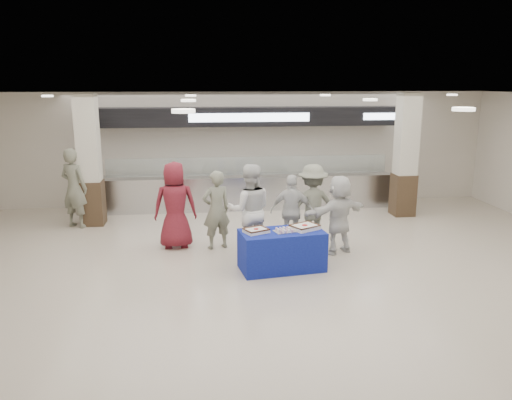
{
  "coord_description": "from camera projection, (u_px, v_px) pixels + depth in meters",
  "views": [
    {
      "loc": [
        -1.36,
        -8.17,
        3.45
      ],
      "look_at": [
        -0.23,
        1.6,
        1.13
      ],
      "focal_mm": 35.0,
      "sensor_mm": 36.0,
      "label": 1
    }
  ],
  "objects": [
    {
      "name": "display_table",
      "position": [
        282.0,
        250.0,
        9.37
      ],
      "size": [
        1.64,
        0.99,
        0.75
      ],
      "primitive_type": "cube",
      "rotation": [
        0.0,
        0.0,
        0.14
      ],
      "color": "navy",
      "rests_on": "ground"
    },
    {
      "name": "serving_line",
      "position": [
        249.0,
        167.0,
        13.79
      ],
      "size": [
        8.7,
        0.85,
        2.8
      ],
      "color": "silver",
      "rests_on": "ground"
    },
    {
      "name": "column_left",
      "position": [
        90.0,
        164.0,
        12.11
      ],
      "size": [
        0.55,
        0.55,
        3.2
      ],
      "color": "#352618",
      "rests_on": "ground"
    },
    {
      "name": "civilian_maroon",
      "position": [
        175.0,
        205.0,
        10.52
      ],
      "size": [
        0.93,
        0.63,
        1.85
      ],
      "primitive_type": "imported",
      "rotation": [
        0.0,
        0.0,
        3.18
      ],
      "color": "maroon",
      "rests_on": "ground"
    },
    {
      "name": "civilian_white",
      "position": [
        339.0,
        214.0,
        10.22
      ],
      "size": [
        1.58,
        1.05,
        1.63
      ],
      "primitive_type": "imported",
      "rotation": [
        0.0,
        0.0,
        3.55
      ],
      "color": "white",
      "rests_on": "ground"
    },
    {
      "name": "sheet_cake_left",
      "position": [
        256.0,
        230.0,
        9.19
      ],
      "size": [
        0.51,
        0.47,
        0.09
      ],
      "color": "white",
      "rests_on": "display_table"
    },
    {
      "name": "chef_short",
      "position": [
        292.0,
        211.0,
        10.57
      ],
      "size": [
        0.99,
        0.61,
        1.57
      ],
      "primitive_type": "imported",
      "rotation": [
        0.0,
        0.0,
        2.88
      ],
      "color": "silver",
      "rests_on": "ground"
    },
    {
      "name": "column_right",
      "position": [
        405.0,
        158.0,
        13.0
      ],
      "size": [
        0.55,
        0.55,
        3.2
      ],
      "color": "#352618",
      "rests_on": "ground"
    },
    {
      "name": "chef_tall",
      "position": [
        250.0,
        210.0,
        10.04
      ],
      "size": [
        0.93,
        0.73,
        1.88
      ],
      "primitive_type": "imported",
      "rotation": [
        0.0,
        0.0,
        3.12
      ],
      "color": "silver",
      "rests_on": "ground"
    },
    {
      "name": "ground",
      "position": [
        279.0,
        282.0,
        8.84
      ],
      "size": [
        14.0,
        14.0,
        0.0
      ],
      "primitive_type": "plane",
      "color": "beige",
      "rests_on": "ground"
    },
    {
      "name": "cupcake_tray",
      "position": [
        284.0,
        230.0,
        9.24
      ],
      "size": [
        0.43,
        0.36,
        0.06
      ],
      "color": "#AEAEB3",
      "rests_on": "display_table"
    },
    {
      "name": "soldier_bg",
      "position": [
        74.0,
        188.0,
        12.01
      ],
      "size": [
        0.84,
        0.75,
        1.94
      ],
      "primitive_type": "imported",
      "rotation": [
        0.0,
        0.0,
        2.65
      ],
      "color": "slate",
      "rests_on": "ground"
    },
    {
      "name": "sheet_cake_right",
      "position": [
        305.0,
        227.0,
        9.4
      ],
      "size": [
        0.61,
        0.56,
        0.1
      ],
      "color": "white",
      "rests_on": "display_table"
    },
    {
      "name": "soldier_b",
      "position": [
        312.0,
        205.0,
        10.69
      ],
      "size": [
        1.2,
        0.75,
        1.77
      ],
      "primitive_type": "imported",
      "rotation": [
        0.0,
        0.0,
        3.23
      ],
      "color": "slate",
      "rests_on": "ground"
    },
    {
      "name": "soldier_a",
      "position": [
        216.0,
        210.0,
        10.47
      ],
      "size": [
        0.71,
        0.58,
        1.68
      ],
      "primitive_type": "imported",
      "rotation": [
        0.0,
        0.0,
        3.47
      ],
      "color": "slate",
      "rests_on": "ground"
    }
  ]
}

